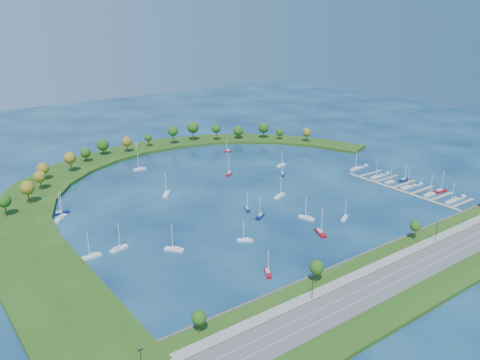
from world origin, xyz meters
TOP-DOWN VIEW (x-y plane):
  - ground at (0.00, 0.00)m, footprint 700.00×700.00m
  - south_shoreline at (0.03, -122.88)m, footprint 420.00×43.10m
  - breakwater at (-46.33, 48.72)m, footprint 286.74×247.64m
  - breakwater_trees at (-9.74, 89.34)m, footprint 239.36×86.65m
  - harbor_tower at (-11.81, 117.58)m, footprint 2.60×2.60m
  - dock_system at (85.30, -61.00)m, footprint 24.28×82.00m
  - moored_boat_0 at (-70.75, -46.63)m, footprint 7.77×8.65m
  - moored_boat_1 at (40.50, 5.35)m, footprint 6.96×7.29m
  - moored_boat_2 at (-4.24, -74.20)m, footprint 6.35×10.06m
  - moored_boat_3 at (-38.82, -58.16)m, footprint 7.11×6.30m
  - moored_boat_4 at (-49.82, -88.59)m, footprint 6.01×7.91m
  - moored_boat_5 at (43.15, 72.97)m, footprint 6.87×5.35m
  - moored_boat_6 at (-15.29, -40.40)m, footprint 8.03×5.92m
  - moored_boat_7 at (-91.11, -30.78)m, footprint 9.25×4.45m
  - moored_boat_8 at (-103.92, -30.45)m, footprint 8.69×2.64m
  - moored_boat_9 at (-39.28, 18.89)m, footprint 8.34×9.08m
  - moored_boat_10 at (52.79, 20.78)m, footprint 8.71×4.60m
  - moored_boat_11 at (12.42, 27.14)m, footprint 8.41×7.62m
  - moored_boat_12 at (-99.31, 27.31)m, footprint 9.00×3.16m
  - moored_boat_13 at (-15.02, -28.66)m, footprint 4.52×7.03m
  - moored_boat_14 at (19.21, -68.81)m, footprint 7.75×5.72m
  - moored_boat_15 at (12.93, -23.78)m, footprint 9.24×5.57m
  - moored_boat_16 at (-101.71, 20.04)m, footprint 9.07×8.98m
  - moored_boat_17 at (3.12, -56.76)m, footprint 4.58×9.16m
  - moored_boat_18 at (-31.06, 72.15)m, footprint 8.83×4.03m
  - docked_boat_0 at (85.51, -89.22)m, footprint 8.55×2.60m
  - docked_boat_1 at (95.96, -88.63)m, footprint 9.35×2.63m
  - docked_boat_2 at (85.50, -75.27)m, footprint 9.01×2.73m
  - docked_boat_3 at (96.00, -75.78)m, footprint 9.77×4.16m
  - docked_boat_4 at (85.52, -59.55)m, footprint 8.57×3.35m
  - docked_boat_5 at (95.98, -60.11)m, footprint 8.13×2.39m
  - docked_boat_6 at (85.54, -46.82)m, footprint 7.54×2.91m
  - docked_boat_7 at (96.02, -50.01)m, footprint 8.15×2.58m
  - docked_boat_8 at (85.53, -35.40)m, footprint 7.99×2.70m
  - docked_boat_9 at (95.97, -34.78)m, footprint 8.99×3.50m
  - docked_boat_10 at (87.91, -15.97)m, footprint 9.11×3.72m
  - docked_boat_11 at (97.87, -14.80)m, footprint 9.07×3.52m

SIDE VIEW (x-z plane):
  - ground at x=0.00m, z-range 0.00..0.00m
  - dock_system at x=85.30m, z-range -0.45..1.15m
  - docked_boat_5 at x=95.98m, z-range -0.22..1.43m
  - docked_boat_9 at x=95.97m, z-range -0.24..1.55m
  - docked_boat_11 at x=97.87m, z-range -0.24..1.56m
  - docked_boat_1 at x=95.96m, z-range -0.25..1.65m
  - moored_boat_13 at x=-15.02m, z-range -4.17..5.89m
  - moored_boat_5 at x=43.15m, z-range -4.22..5.94m
  - docked_boat_6 at x=85.54m, z-range -4.53..6.28m
  - moored_boat_3 at x=-38.82m, z-range -4.60..6.35m
  - moored_boat_14 at x=19.21m, z-range -4.77..6.55m
  - docked_boat_8 at x=85.53m, z-range -4.88..6.67m
  - moored_boat_1 at x=40.50m, z-range -4.90..6.69m
  - moored_boat_4 at x=-49.82m, z-range -4.92..6.71m
  - moored_boat_6 at x=-15.29m, z-range -4.97..6.77m
  - docked_boat_7 at x=96.02m, z-range -5.03..6.83m
  - docked_boat_4 at x=85.52m, z-range -5.22..7.05m
  - moored_boat_10 at x=52.79m, z-range -5.25..7.08m
  - docked_boat_0 at x=85.51m, z-range -5.32..7.17m
  - moored_boat_18 at x=-31.06m, z-range -5.35..7.19m
  - moored_boat_8 at x=-103.92m, z-range -5.42..7.27m
  - moored_boat_17 at x=3.12m, z-range -5.55..7.42m
  - moored_boat_12 at x=-99.31m, z-range -5.56..7.43m
  - docked_boat_10 at x=87.91m, z-range -5.57..7.44m
  - moored_boat_11 at x=12.42m, z-range -5.59..7.47m
  - moored_boat_7 at x=-91.11m, z-range -5.61..7.49m
  - moored_boat_15 at x=12.93m, z-range -5.63..7.51m
  - docked_boat_2 at x=85.50m, z-range -5.64..7.52m
  - moored_boat_0 at x=-70.75m, z-range -5.75..7.65m
  - docked_boat_3 at x=96.00m, z-range -5.99..7.93m
  - moored_boat_9 at x=-39.28m, z-range -6.12..8.07m
  - moored_boat_2 at x=-4.24m, z-range -6.20..8.16m
  - breakwater at x=-46.33m, z-range -0.01..1.99m
  - moored_boat_16 at x=-101.71m, z-range -6.34..8.32m
  - south_shoreline at x=0.03m, z-range -4.80..6.80m
  - harbor_tower at x=-11.81m, z-range 2.05..6.44m
  - breakwater_trees at x=-9.74m, z-range 2.78..18.67m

